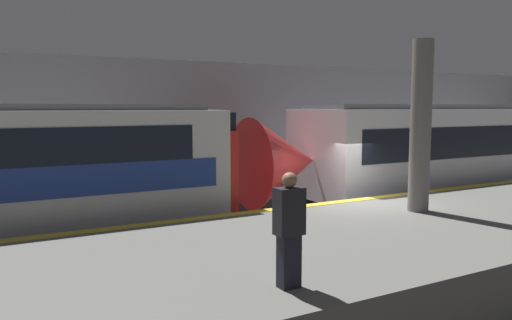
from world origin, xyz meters
TOP-DOWN VIEW (x-y plane):
  - ground_plane at (0.00, 0.00)m, footprint 120.00×120.00m
  - platform at (0.00, -2.70)m, footprint 40.00×5.40m
  - station_rear_barrier at (0.00, 6.29)m, footprint 50.00×0.15m
  - support_pillar_near at (0.34, -1.88)m, footprint 0.47×0.47m
  - train_modern at (6.70, 2.28)m, footprint 16.47×3.10m
  - person_waiting at (-4.96, -4.57)m, footprint 0.38×0.24m

SIDE VIEW (x-z plane):
  - ground_plane at x=0.00m, z-range 0.00..0.00m
  - platform at x=0.00m, z-range 0.00..1.12m
  - train_modern at x=6.70m, z-range 0.05..3.65m
  - person_waiting at x=-4.96m, z-range 1.15..2.71m
  - station_rear_barrier at x=0.00m, z-range 0.00..5.09m
  - support_pillar_near at x=0.34m, z-range 1.12..5.03m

